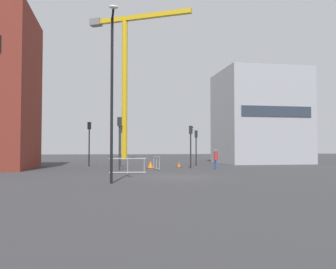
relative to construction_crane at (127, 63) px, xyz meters
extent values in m
plane|color=#333335|center=(1.02, -34.90, -15.17)|extent=(160.00, 160.00, 0.00)
cube|color=#A8AAB2|center=(14.44, -17.22, -9.84)|extent=(9.35, 8.36, 10.66)
cube|color=#2D3847|center=(14.44, -21.44, -9.55)|extent=(7.86, 0.08, 1.10)
cylinder|color=gold|center=(-0.32, 0.17, -4.18)|extent=(0.90, 0.90, 21.97)
cube|color=gold|center=(2.19, -1.17, 7.20)|extent=(14.66, 8.29, 0.70)
cube|color=slate|center=(-4.91, 2.63, 7.20)|extent=(2.15, 1.91, 1.10)
cylinder|color=black|center=(-3.02, -38.08, -11.01)|extent=(0.14, 0.14, 8.33)
cube|color=black|center=(-3.00, -38.90, -6.94)|extent=(0.13, 1.65, 0.10)
ellipsoid|color=silver|center=(-2.99, -39.73, -6.96)|extent=(0.44, 0.24, 0.16)
cylinder|color=#2D2D30|center=(-1.90, -22.25, -13.56)|extent=(0.12, 0.12, 3.23)
cube|color=#2D2D30|center=(-1.90, -22.25, -11.60)|extent=(0.34, 0.31, 0.70)
sphere|color=#390605|center=(-1.74, -22.30, -11.38)|extent=(0.11, 0.11, 0.11)
sphere|color=#3C2905|center=(-1.74, -22.30, -11.60)|extent=(0.11, 0.11, 0.11)
sphere|color=green|center=(-1.74, -22.30, -11.82)|extent=(0.11, 0.11, 0.11)
cylinder|color=#232326|center=(5.62, -21.65, -13.77)|extent=(0.12, 0.12, 2.81)
cube|color=#232326|center=(5.62, -21.65, -12.01)|extent=(0.34, 0.36, 0.70)
sphere|color=#390605|center=(5.70, -21.49, -11.79)|extent=(0.11, 0.11, 0.11)
sphere|color=#F2A514|center=(5.70, -21.49, -12.01)|extent=(0.11, 0.11, 0.11)
sphere|color=#07330F|center=(5.70, -21.49, -12.23)|extent=(0.11, 0.11, 0.11)
cylinder|color=#232326|center=(3.99, -26.02, -13.68)|extent=(0.12, 0.12, 2.99)
cube|color=#232326|center=(3.99, -26.02, -11.84)|extent=(0.34, 0.32, 0.70)
sphere|color=#390605|center=(4.16, -26.08, -11.62)|extent=(0.11, 0.11, 0.11)
sphere|color=#3C2905|center=(4.16, -26.08, -11.84)|extent=(0.11, 0.11, 0.11)
sphere|color=green|center=(4.16, -26.08, -12.06)|extent=(0.11, 0.11, 0.11)
cylinder|color=black|center=(-4.83, -20.96, -13.39)|extent=(0.12, 0.12, 3.56)
cube|color=black|center=(-4.83, -20.96, -11.26)|extent=(0.36, 0.37, 0.70)
sphere|color=#390605|center=(-4.73, -20.82, -11.04)|extent=(0.11, 0.11, 0.11)
sphere|color=#F2A514|center=(-4.73, -20.82, -11.26)|extent=(0.11, 0.11, 0.11)
sphere|color=#07330F|center=(-4.73, -20.82, -11.48)|extent=(0.11, 0.11, 0.11)
cylinder|color=#2D2D30|center=(-2.22, -27.93, -13.43)|extent=(0.12, 0.12, 3.47)
cube|color=#2D2D30|center=(-2.22, -27.93, -11.35)|extent=(0.36, 0.37, 0.70)
sphere|color=#390605|center=(-2.32, -27.79, -11.13)|extent=(0.11, 0.11, 0.11)
sphere|color=#F2A514|center=(-2.32, -27.79, -11.35)|extent=(0.11, 0.11, 0.11)
sphere|color=#07330F|center=(-2.32, -27.79, -11.57)|extent=(0.11, 0.11, 0.11)
cylinder|color=#33519E|center=(5.62, -27.86, -14.78)|extent=(0.14, 0.14, 0.77)
cylinder|color=#33519E|center=(5.63, -28.06, -14.78)|extent=(0.14, 0.14, 0.77)
cylinder|color=red|center=(5.62, -27.96, -14.07)|extent=(0.34, 0.34, 0.65)
sphere|color=#8C6647|center=(5.62, -27.96, -13.65)|extent=(0.21, 0.21, 0.21)
cube|color=#B2B5BA|center=(0.75, -27.62, -14.12)|extent=(0.28, 1.99, 0.06)
cube|color=#B2B5BA|center=(0.75, -27.62, -15.07)|extent=(0.28, 1.99, 0.06)
cylinder|color=#B2B5BA|center=(0.85, -28.51, -14.65)|extent=(0.04, 0.04, 1.05)
cylinder|color=#B2B5BA|center=(0.75, -27.62, -14.65)|extent=(0.04, 0.04, 1.05)
cylinder|color=#B2B5BA|center=(0.65, -26.73, -14.65)|extent=(0.04, 0.04, 1.05)
cube|color=#B2B5BA|center=(-1.80, -31.57, -14.12)|extent=(2.51, 0.17, 0.06)
cube|color=#B2B5BA|center=(-1.80, -31.57, -15.07)|extent=(2.51, 0.17, 0.06)
cylinder|color=#B2B5BA|center=(-2.92, -31.51, -14.65)|extent=(0.04, 0.04, 1.05)
cylinder|color=#B2B5BA|center=(-1.80, -31.57, -14.65)|extent=(0.04, 0.04, 1.05)
cylinder|color=#B2B5BA|center=(-0.67, -31.62, -14.65)|extent=(0.04, 0.04, 1.05)
cube|color=black|center=(3.22, -24.71, -15.16)|extent=(0.45, 0.45, 0.03)
cone|color=#E55B0F|center=(3.22, -24.71, -14.94)|extent=(0.35, 0.35, 0.46)
cube|color=black|center=(0.54, -25.54, -15.16)|extent=(0.65, 0.65, 0.03)
cone|color=orange|center=(0.54, -25.54, -14.84)|extent=(0.50, 0.50, 0.66)
camera|label=1|loc=(-3.34, -55.84, -13.42)|focal=37.82mm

